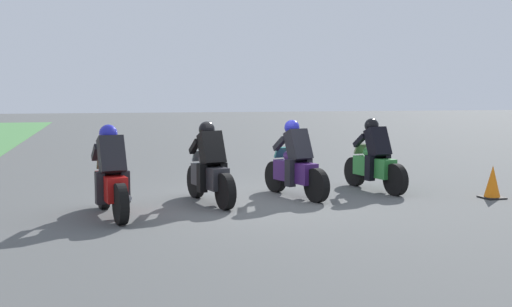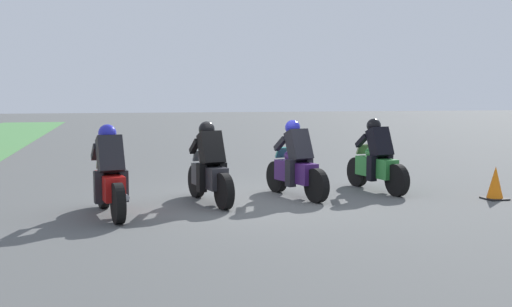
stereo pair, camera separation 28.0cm
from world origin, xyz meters
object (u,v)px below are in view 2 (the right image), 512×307
Objects in this scene: rider_lane_a at (377,161)px; rider_lane_c at (210,170)px; rider_lane_d at (110,178)px; rider_lane_b at (296,166)px; traffic_cone at (495,184)px.

rider_lane_a and rider_lane_c have the same top height.
rider_lane_a is at bearing -86.93° from rider_lane_d.
rider_lane_a is 1.00× the size of rider_lane_d.
rider_lane_b is at bearing -84.97° from rider_lane_d.
rider_lane_b is at bearing 89.40° from rider_lane_a.
rider_lane_c reaches higher than traffic_cone.
rider_lane_b and rider_lane_c have the same top height.
traffic_cone is (-0.97, -5.37, -0.32)m from rider_lane_c.
rider_lane_b is 3.65m from rider_lane_d.
rider_lane_d is (-1.21, 5.39, 0.00)m from rider_lane_a.
rider_lane_c is at bearing -77.76° from rider_lane_d.
rider_lane_b is 3.12× the size of traffic_cone.
rider_lane_a is at bearing 50.47° from traffic_cone.
rider_lane_d is (-0.72, 1.79, 0.00)m from rider_lane_c.
rider_lane_b is 3.83m from traffic_cone.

